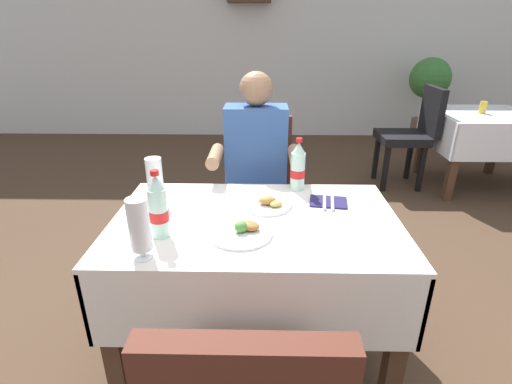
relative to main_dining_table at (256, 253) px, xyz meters
The scene contains 16 objects.
ground_plane 0.60m from the main_dining_table, 65.80° to the right, with size 11.00×11.00×0.00m, color #473323.
back_wall 4.31m from the main_dining_table, 88.86° to the left, with size 11.00×0.12×3.10m, color silver.
main_dining_table is the anchor object (origin of this frame).
chair_far_diner_seat 0.78m from the main_dining_table, 90.00° to the left, with size 0.44×0.50×0.97m.
seated_diner_far 0.69m from the main_dining_table, 91.04° to the left, with size 0.50×0.46×1.26m.
plate_near_camera 0.23m from the main_dining_table, 110.51° to the right, with size 0.25×0.25×0.06m.
plate_far_diner 0.23m from the main_dining_table, 68.33° to the left, with size 0.23×0.23×0.05m.
beer_glass_left 0.58m from the main_dining_table, 158.87° to the left, with size 0.07×0.07×0.21m.
beer_glass_middle 0.58m from the main_dining_table, 141.79° to the right, with size 0.07×0.07×0.23m.
cola_bottle_primary 0.48m from the main_dining_table, 58.37° to the left, with size 0.07×0.07×0.26m.
cola_bottle_secondary 0.49m from the main_dining_table, 157.21° to the right, with size 0.07×0.07×0.27m.
napkin_cutlery_set 0.41m from the main_dining_table, 26.70° to the left, with size 0.19×0.20×0.01m.
background_dining_table 3.07m from the main_dining_table, 46.13° to the left, with size 0.90×0.86×0.73m.
background_chair_left 2.65m from the main_dining_table, 56.45° to the left, with size 0.50×0.44×0.97m.
background_table_tumbler 3.04m from the main_dining_table, 46.58° to the left, with size 0.06×0.06×0.11m, color gold.
potted_plant_corner 4.23m from the main_dining_table, 59.53° to the left, with size 0.51×0.51×1.13m.
Camera 1 is at (-0.05, -1.27, 1.48)m, focal length 27.00 mm.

